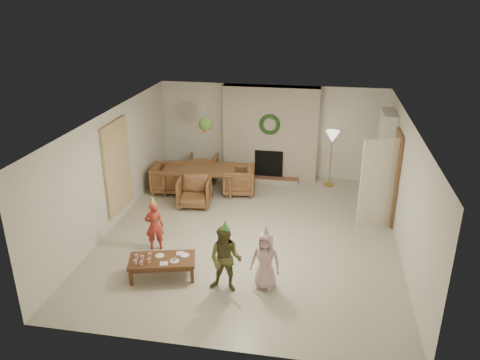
% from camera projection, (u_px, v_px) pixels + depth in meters
% --- Properties ---
extents(floor, '(7.00, 7.00, 0.00)m').
position_uv_depth(floor, '(251.00, 234.00, 10.03)').
color(floor, '#B7B29E').
rests_on(floor, ground).
extents(ceiling, '(7.00, 7.00, 0.00)m').
position_uv_depth(ceiling, '(252.00, 119.00, 9.09)').
color(ceiling, white).
rests_on(ceiling, wall_back).
extents(wall_back, '(7.00, 0.00, 7.00)m').
position_uv_depth(wall_back, '(271.00, 131.00, 12.75)').
color(wall_back, silver).
rests_on(wall_back, floor).
extents(wall_front, '(7.00, 0.00, 7.00)m').
position_uv_depth(wall_front, '(211.00, 275.00, 6.37)').
color(wall_front, silver).
rests_on(wall_front, floor).
extents(wall_left, '(0.00, 7.00, 7.00)m').
position_uv_depth(wall_left, '(112.00, 170.00, 10.05)').
color(wall_left, silver).
rests_on(wall_left, floor).
extents(wall_right, '(0.00, 7.00, 7.00)m').
position_uv_depth(wall_right, '(406.00, 190.00, 9.07)').
color(wall_right, silver).
rests_on(wall_right, floor).
extents(fireplace_mass, '(2.50, 0.40, 2.50)m').
position_uv_depth(fireplace_mass, '(270.00, 133.00, 12.57)').
color(fireplace_mass, '#542D16').
rests_on(fireplace_mass, floor).
extents(fireplace_hearth, '(1.60, 0.30, 0.12)m').
position_uv_depth(fireplace_hearth, '(268.00, 180.00, 12.70)').
color(fireplace_hearth, brown).
rests_on(fireplace_hearth, floor).
extents(fireplace_firebox, '(0.75, 0.12, 0.75)m').
position_uv_depth(fireplace_firebox, '(269.00, 164.00, 12.71)').
color(fireplace_firebox, black).
rests_on(fireplace_firebox, floor).
extents(fireplace_wreath, '(0.54, 0.10, 0.54)m').
position_uv_depth(fireplace_wreath, '(270.00, 125.00, 12.25)').
color(fireplace_wreath, '#1A3C16').
rests_on(fireplace_wreath, fireplace_mass).
extents(floor_lamp_base, '(0.28, 0.28, 0.03)m').
position_uv_depth(floor_lamp_base, '(329.00, 185.00, 12.50)').
color(floor_lamp_base, gold).
rests_on(floor_lamp_base, floor).
extents(floor_lamp_post, '(0.03, 0.03, 1.33)m').
position_uv_depth(floor_lamp_post, '(331.00, 160.00, 12.24)').
color(floor_lamp_post, gold).
rests_on(floor_lamp_post, floor).
extents(floor_lamp_shade, '(0.36, 0.36, 0.30)m').
position_uv_depth(floor_lamp_shade, '(333.00, 137.00, 12.00)').
color(floor_lamp_shade, beige).
rests_on(floor_lamp_shade, floor_lamp_post).
extents(bookshelf_carcass, '(0.30, 1.00, 2.20)m').
position_uv_depth(bookshelf_carcass, '(384.00, 157.00, 11.25)').
color(bookshelf_carcass, white).
rests_on(bookshelf_carcass, floor).
extents(bookshelf_shelf_a, '(0.30, 0.92, 0.03)m').
position_uv_depth(bookshelf_shelf_a, '(380.00, 182.00, 11.50)').
color(bookshelf_shelf_a, white).
rests_on(bookshelf_shelf_a, bookshelf_carcass).
extents(bookshelf_shelf_b, '(0.30, 0.92, 0.03)m').
position_uv_depth(bookshelf_shelf_b, '(382.00, 167.00, 11.35)').
color(bookshelf_shelf_b, white).
rests_on(bookshelf_shelf_b, bookshelf_carcass).
extents(bookshelf_shelf_c, '(0.30, 0.92, 0.03)m').
position_uv_depth(bookshelf_shelf_c, '(384.00, 151.00, 11.20)').
color(bookshelf_shelf_c, white).
rests_on(bookshelf_shelf_c, bookshelf_carcass).
extents(bookshelf_shelf_d, '(0.30, 0.92, 0.03)m').
position_uv_depth(bookshelf_shelf_d, '(386.00, 135.00, 11.05)').
color(bookshelf_shelf_d, white).
rests_on(bookshelf_shelf_d, bookshelf_carcass).
extents(books_row_lower, '(0.20, 0.40, 0.24)m').
position_uv_depth(books_row_lower, '(381.00, 179.00, 11.31)').
color(books_row_lower, '#97391B').
rests_on(books_row_lower, bookshelf_shelf_a).
extents(books_row_mid, '(0.20, 0.44, 0.24)m').
position_uv_depth(books_row_mid, '(382.00, 161.00, 11.34)').
color(books_row_mid, navy).
rests_on(books_row_mid, bookshelf_shelf_b).
extents(books_row_upper, '(0.20, 0.36, 0.22)m').
position_uv_depth(books_row_upper, '(384.00, 147.00, 11.06)').
color(books_row_upper, '#B38626').
rests_on(books_row_upper, bookshelf_shelf_c).
extents(door_frame, '(0.05, 0.86, 2.04)m').
position_uv_depth(door_frame, '(395.00, 178.00, 10.26)').
color(door_frame, brown).
rests_on(door_frame, floor).
extents(door_leaf, '(0.77, 0.32, 2.00)m').
position_uv_depth(door_leaf, '(378.00, 184.00, 9.98)').
color(door_leaf, beige).
rests_on(door_leaf, floor).
extents(curtain_panel, '(0.06, 1.20, 2.00)m').
position_uv_depth(curtain_panel, '(117.00, 167.00, 10.23)').
color(curtain_panel, beige).
rests_on(curtain_panel, wall_left).
extents(dining_table, '(1.92, 1.22, 0.64)m').
position_uv_depth(dining_table, '(199.00, 180.00, 11.97)').
color(dining_table, brown).
rests_on(dining_table, floor).
extents(dining_chair_near, '(0.84, 0.86, 0.71)m').
position_uv_depth(dining_chair_near, '(194.00, 192.00, 11.21)').
color(dining_chair_near, brown).
rests_on(dining_chair_near, floor).
extents(dining_chair_far, '(0.84, 0.86, 0.71)m').
position_uv_depth(dining_chair_far, '(203.00, 168.00, 12.69)').
color(dining_chair_far, brown).
rests_on(dining_chair_far, floor).
extents(dining_chair_left, '(0.86, 0.84, 0.71)m').
position_uv_depth(dining_chair_left, '(168.00, 178.00, 12.00)').
color(dining_chair_left, brown).
rests_on(dining_chair_left, floor).
extents(dining_chair_right, '(0.86, 0.84, 0.71)m').
position_uv_depth(dining_chair_right, '(239.00, 180.00, 11.90)').
color(dining_chair_right, brown).
rests_on(dining_chair_right, floor).
extents(hanging_plant_cord, '(0.01, 0.01, 0.70)m').
position_uv_depth(hanging_plant_cord, '(205.00, 115.00, 10.80)').
color(hanging_plant_cord, tan).
rests_on(hanging_plant_cord, ceiling).
extents(hanging_plant_pot, '(0.16, 0.16, 0.12)m').
position_uv_depth(hanging_plant_pot, '(206.00, 129.00, 10.93)').
color(hanging_plant_pot, brown).
rests_on(hanging_plant_pot, hanging_plant_cord).
extents(hanging_plant_foliage, '(0.32, 0.32, 0.32)m').
position_uv_depth(hanging_plant_foliage, '(206.00, 124.00, 10.89)').
color(hanging_plant_foliage, '#2E551C').
rests_on(hanging_plant_foliage, hanging_plant_pot).
extents(coffee_table_top, '(1.28, 0.86, 0.05)m').
position_uv_depth(coffee_table_top, '(162.00, 260.00, 8.44)').
color(coffee_table_top, '#56351C').
rests_on(coffee_table_top, floor).
extents(coffee_table_apron, '(1.17, 0.75, 0.07)m').
position_uv_depth(coffee_table_apron, '(162.00, 263.00, 8.47)').
color(coffee_table_apron, '#56351C').
rests_on(coffee_table_apron, floor).
extents(coffee_leg_fl, '(0.08, 0.08, 0.31)m').
position_uv_depth(coffee_leg_fl, '(131.00, 277.00, 8.25)').
color(coffee_leg_fl, '#56351C').
rests_on(coffee_leg_fl, floor).
extents(coffee_leg_fr, '(0.08, 0.08, 0.31)m').
position_uv_depth(coffee_leg_fr, '(192.00, 275.00, 8.33)').
color(coffee_leg_fr, '#56351C').
rests_on(coffee_leg_fr, floor).
extents(coffee_leg_bl, '(0.08, 0.08, 0.31)m').
position_uv_depth(coffee_leg_bl, '(134.00, 263.00, 8.69)').
color(coffee_leg_bl, '#56351C').
rests_on(coffee_leg_bl, floor).
extents(coffee_leg_br, '(0.08, 0.08, 0.31)m').
position_uv_depth(coffee_leg_br, '(193.00, 260.00, 8.77)').
color(coffee_leg_br, '#56351C').
rests_on(coffee_leg_br, floor).
extents(cup_a, '(0.08, 0.08, 0.08)m').
position_uv_depth(cup_a, '(135.00, 262.00, 8.26)').
color(cup_a, silver).
rests_on(cup_a, coffee_table_top).
extents(cup_b, '(0.08, 0.08, 0.08)m').
position_uv_depth(cup_b, '(137.00, 257.00, 8.43)').
color(cup_b, silver).
rests_on(cup_b, coffee_table_top).
extents(cup_c, '(0.08, 0.08, 0.08)m').
position_uv_depth(cup_c, '(141.00, 263.00, 8.23)').
color(cup_c, silver).
rests_on(cup_c, coffee_table_top).
extents(cup_d, '(0.08, 0.08, 0.08)m').
position_uv_depth(cup_d, '(142.00, 258.00, 8.39)').
color(cup_d, silver).
rests_on(cup_d, coffee_table_top).
extents(cup_e, '(0.08, 0.08, 0.08)m').
position_uv_depth(cup_e, '(149.00, 261.00, 8.30)').
color(cup_e, silver).
rests_on(cup_e, coffee_table_top).
extents(cup_f, '(0.08, 0.08, 0.08)m').
position_uv_depth(cup_f, '(150.00, 255.00, 8.47)').
color(cup_f, silver).
rests_on(cup_f, coffee_table_top).
extents(plate_a, '(0.20, 0.20, 0.01)m').
position_uv_depth(plate_a, '(160.00, 256.00, 8.53)').
color(plate_a, white).
rests_on(plate_a, coffee_table_top).
extents(plate_b, '(0.20, 0.20, 0.01)m').
position_uv_depth(plate_b, '(174.00, 261.00, 8.37)').
color(plate_b, white).
rests_on(plate_b, coffee_table_top).
extents(plate_c, '(0.20, 0.20, 0.01)m').
position_uv_depth(plate_c, '(185.00, 255.00, 8.54)').
color(plate_c, white).
rests_on(plate_c, coffee_table_top).
extents(food_scoop, '(0.08, 0.08, 0.06)m').
position_uv_depth(food_scoop, '(174.00, 259.00, 8.35)').
color(food_scoop, tan).
rests_on(food_scoop, plate_b).
extents(napkin_left, '(0.16, 0.16, 0.01)m').
position_uv_depth(napkin_left, '(164.00, 263.00, 8.29)').
color(napkin_left, '#EAADB8').
rests_on(napkin_left, coffee_table_top).
extents(napkin_right, '(0.16, 0.16, 0.01)m').
position_uv_depth(napkin_right, '(180.00, 253.00, 8.60)').
color(napkin_right, '#EAADB8').
rests_on(napkin_right, coffee_table_top).
extents(child_red, '(0.42, 0.34, 1.01)m').
position_uv_depth(child_red, '(154.00, 226.00, 9.28)').
color(child_red, '#A93024').
rests_on(child_red, floor).
extents(party_hat_red, '(0.14, 0.14, 0.19)m').
position_uv_depth(party_hat_red, '(152.00, 201.00, 9.08)').
color(party_hat_red, '#CEC944').
rests_on(party_hat_red, child_red).
extents(child_plaid, '(0.62, 0.50, 1.20)m').
position_uv_depth(child_plaid, '(226.00, 259.00, 7.96)').
color(child_plaid, brown).
rests_on(child_plaid, floor).
extents(party_hat_plaid, '(0.19, 0.19, 0.20)m').
position_uv_depth(party_hat_plaid, '(225.00, 225.00, 7.72)').
color(party_hat_plaid, green).
rests_on(party_hat_plaid, child_plaid).
extents(child_pink, '(0.56, 0.40, 1.06)m').
position_uv_depth(child_pink, '(265.00, 260.00, 8.07)').
color(child_pink, beige).
rests_on(child_pink, floor).
extents(party_hat_pink, '(0.17, 0.17, 0.19)m').
position_uv_depth(party_hat_pink, '(266.00, 231.00, 7.86)').
color(party_hat_pink, '#AEADB4').
rests_on(party_hat_pink, child_pink).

